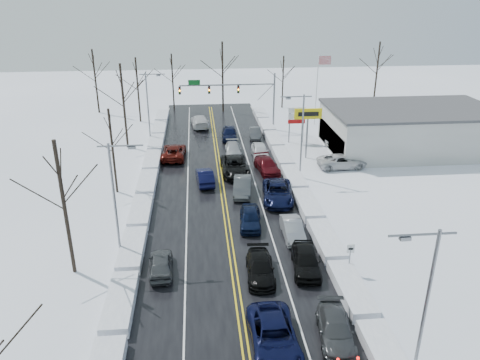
{
  "coord_description": "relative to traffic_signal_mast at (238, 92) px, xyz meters",
  "views": [
    {
      "loc": [
        -2.25,
        -35.63,
        19.27
      ],
      "look_at": [
        1.47,
        3.98,
        2.5
      ],
      "focal_mm": 35.0,
      "sensor_mm": 36.0,
      "label": 1
    }
  ],
  "objects": [
    {
      "name": "queued_car_14",
      "position": [
        1.7,
        -23.44,
        -5.48
      ],
      "size": [
        3.43,
        6.28,
        1.67
      ],
      "primitive_type": "imported",
      "rotation": [
        0.0,
        0.0,
        -0.11
      ],
      "color": "black",
      "rests_on": "ground"
    },
    {
      "name": "streetlight_sw",
      "position": [
        -11.74,
        -31.99,
        -0.17
      ],
      "size": [
        3.2,
        0.25,
        9.0
      ],
      "color": "slate",
      "rests_on": "ground"
    },
    {
      "name": "tree_far_b",
      "position": [
        -9.45,
        13.01,
        0.81
      ],
      "size": [
        3.6,
        3.6,
        9.0
      ],
      "color": "#2D231C",
      "rests_on": "ground"
    },
    {
      "name": "queued_car_12",
      "position": [
        1.76,
        -35.34,
        -5.48
      ],
      "size": [
        2.48,
        5.0,
        1.64
      ],
      "primitive_type": "imported",
      "rotation": [
        0.0,
        0.0,
        -0.12
      ],
      "color": "black",
      "rests_on": "ground"
    },
    {
      "name": "tree_left_e",
      "position": [
        -14.25,
        6.01,
        1.16
      ],
      "size": [
        3.8,
        3.8,
        9.5
      ],
      "color": "#2D231C",
      "rests_on": "ground"
    },
    {
      "name": "queued_car_4",
      "position": [
        -1.5,
        -28.29,
        -5.48
      ],
      "size": [
        2.23,
        4.64,
        1.53
      ],
      "primitive_type": "imported",
      "rotation": [
        0.0,
        0.0,
        -0.1
      ],
      "color": "black",
      "rests_on": "ground"
    },
    {
      "name": "ground",
      "position": [
        -3.45,
        -27.99,
        -5.48
      ],
      "size": [
        160.0,
        160.0,
        0.0
      ],
      "primitive_type": "plane",
      "color": "white",
      "rests_on": "ground"
    },
    {
      "name": "used_vehicles_sign",
      "position": [
        7.05,
        -5.99,
        -2.16
      ],
      "size": [
        2.2,
        0.22,
        4.65
      ],
      "color": "slate",
      "rests_on": "ground"
    },
    {
      "name": "tree_far_e",
      "position": [
        24.55,
        13.01,
        1.86
      ],
      "size": [
        4.2,
        4.2,
        10.5
      ],
      "color": "#2D231C",
      "rests_on": "ground"
    },
    {
      "name": "streetlight_nw",
      "position": [
        -11.74,
        -3.99,
        -0.17
      ],
      "size": [
        3.2,
        0.25,
        9.0
      ],
      "color": "slate",
      "rests_on": "ground"
    },
    {
      "name": "tree_left_d",
      "position": [
        -14.65,
        -5.99,
        1.86
      ],
      "size": [
        4.2,
        4.2,
        10.5
      ],
      "color": "#2D231C",
      "rests_on": "ground"
    },
    {
      "name": "tree_far_d",
      "position": [
        8.55,
        12.51,
        0.46
      ],
      "size": [
        3.4,
        3.4,
        8.5
      ],
      "color": "#2D231C",
      "rests_on": "ground"
    },
    {
      "name": "speed_limit_sign",
      "position": [
        4.75,
        -35.99,
        -3.84
      ],
      "size": [
        0.55,
        0.09,
        2.35
      ],
      "color": "slate",
      "rests_on": "ground"
    },
    {
      "name": "queued_car_2",
      "position": [
        -1.82,
        -42.95,
        -5.48
      ],
      "size": [
        2.72,
        5.81,
        1.61
      ],
      "primitive_type": "imported",
      "rotation": [
        0.0,
        0.0,
        0.01
      ],
      "color": "black",
      "rests_on": "ground"
    },
    {
      "name": "flagpole",
      "position": [
        11.72,
        2.01,
        0.45
      ],
      "size": [
        1.87,
        1.2,
        10.0
      ],
      "color": "silver",
      "rests_on": "ground"
    },
    {
      "name": "streetlight_se",
      "position": [
        4.85,
        -45.99,
        -0.17
      ],
      "size": [
        3.2,
        0.25,
        9.0
      ],
      "color": "slate",
      "rests_on": "ground"
    },
    {
      "name": "queued_car_3",
      "position": [
        -1.65,
        -35.84,
        -5.48
      ],
      "size": [
        2.16,
        4.83,
        1.38
      ],
      "primitive_type": "imported",
      "rotation": [
        0.0,
        0.0,
        -0.05
      ],
      "color": "black",
      "rests_on": "ground"
    },
    {
      "name": "traffic_signal_mast",
      "position": [
        0.0,
        0.0,
        0.0
      ],
      "size": [
        13.28,
        0.39,
        8.0
      ],
      "color": "slate",
      "rests_on": "ground"
    },
    {
      "name": "queued_car_17",
      "position": [
        1.98,
        -3.68,
        -5.48
      ],
      "size": [
        1.86,
        4.29,
        1.37
      ],
      "primitive_type": "imported",
      "rotation": [
        0.0,
        0.0,
        -0.1
      ],
      "color": "#414346",
      "rests_on": "ground"
    },
    {
      "name": "queued_car_5",
      "position": [
        -1.52,
        -21.58,
        -5.48
      ],
      "size": [
        2.27,
        5.0,
        1.59
      ],
      "primitive_type": "imported",
      "rotation": [
        0.0,
        0.0,
        -0.12
      ],
      "color": "#3F4245",
      "rests_on": "ground"
    },
    {
      "name": "oncoming_car_2",
      "position": [
        -5.37,
        2.44,
        -5.48
      ],
      "size": [
        2.82,
        5.93,
        1.67
      ],
      "primitive_type": "imported",
      "rotation": [
        0.0,
        0.0,
        3.23
      ],
      "color": "silver",
      "rests_on": "ground"
    },
    {
      "name": "parked_car_1",
      "position": [
        13.37,
        -12.82,
        -5.48
      ],
      "size": [
        2.81,
        5.85,
        1.64
      ],
      "primitive_type": "imported",
      "rotation": [
        0.0,
        0.0,
        -0.09
      ],
      "color": "#3A3C3E",
      "rests_on": "ground"
    },
    {
      "name": "parked_car_0",
      "position": [
        10.38,
        -15.6,
        -5.48
      ],
      "size": [
        5.63,
        2.74,
        1.54
      ],
      "primitive_type": "imported",
      "rotation": [
        0.0,
        0.0,
        1.6
      ],
      "color": "silver",
      "rests_on": "ground"
    },
    {
      "name": "oncoming_car_1",
      "position": [
        -8.63,
        -10.63,
        -5.48
      ],
      "size": [
        2.94,
        5.9,
        1.61
      ],
      "primitive_type": "imported",
      "rotation": [
        0.0,
        0.0,
        3.09
      ],
      "color": "#4F0F0A",
      "rests_on": "ground"
    },
    {
      "name": "road_surface",
      "position": [
        -3.45,
        -25.99,
        -5.47
      ],
      "size": [
        14.0,
        84.0,
        0.01
      ],
      "primitive_type": "cube",
      "color": "black",
      "rests_on": "ground"
    },
    {
      "name": "queued_car_7",
      "position": [
        -1.51,
        -9.96,
        -5.48
      ],
      "size": [
        2.01,
        4.67,
        1.34
      ],
      "primitive_type": "imported",
      "rotation": [
        0.0,
        0.0,
        -0.03
      ],
      "color": "#A2A5AA",
      "rests_on": "ground"
    },
    {
      "name": "snow_bank_left",
      "position": [
        -11.05,
        -25.99,
        -5.48
      ],
      "size": [
        1.77,
        72.0,
        0.79
      ],
      "primitive_type": "cube",
      "color": "silver",
      "rests_on": "ground"
    },
    {
      "name": "queued_car_6",
      "position": [
        -1.81,
        -16.18,
        -5.48
      ],
      "size": [
        2.97,
        6.22,
        1.71
      ],
      "primitive_type": "imported",
      "rotation": [
        0.0,
        0.0,
        0.02
      ],
      "color": "black",
      "rests_on": "ground"
    },
    {
      "name": "parked_car_2",
      "position": [
        11.38,
        -7.14,
        -5.48
      ],
      "size": [
        2.09,
        4.55,
        1.51
      ],
      "primitive_type": "imported",
      "rotation": [
        0.0,
        0.0,
        3.07
      ],
      "color": "silver",
      "rests_on": "ground"
    },
    {
      "name": "snow_bank_right",
      "position": [
        4.15,
        -25.99,
        -5.48
      ],
      "size": [
        1.77,
        72.0,
        0.79
      ],
      "primitive_type": "cube",
      "color": "silver",
      "rests_on": "ground"
    },
    {
      "name": "queued_car_11",
      "position": [
        1.86,
        -42.59,
        -5.48
      ],
      "size": [
        2.51,
        4.97,
        1.38
      ],
      "primitive_type": "imported",
      "rotation": [
        0.0,
        0.0,
        -0.12
      ],
      "color": "#383A3D",
      "rests_on": "ground"
    },
    {
      "name": "queued_car_16",
      "position": [
        1.62,
        -11.28,
        -5.48
      ],
      "size": [
        1.97,
        4.73,
        1.6
      ],
      "primitive_type": "imported",
      "rotation": [
        0.0,
        0.0,
        -0.02
      ],
      "color": "white",
      "rests_on": "ground"
    },
    {
      "name": "tree_left_c",
      "position": [
        -13.95,
        -19.99,
        0.46
      ],
      "size": [
        3.4,
        3.4,
        8.5
      ],
      "color": "#2D231C",
      "rests_on": "ground"
    },
    {
      "name": "tree_far_a",
      "position": [
        -21.45,
        12.01,
        1.51
      ],
      "size": [
        4.0,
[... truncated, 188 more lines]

